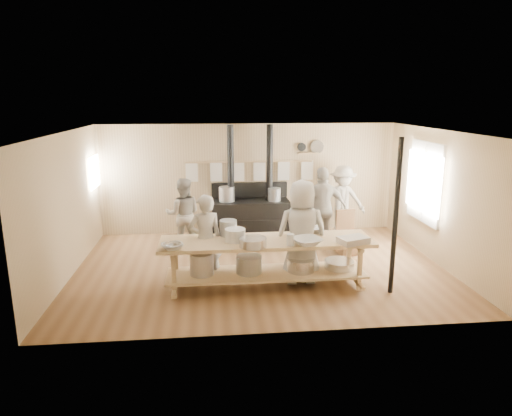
# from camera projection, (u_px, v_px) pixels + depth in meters

# --- Properties ---
(ground) EXTENTS (7.00, 7.00, 0.00)m
(ground) POSITION_uv_depth(u_px,v_px,m) (260.00, 268.00, 8.79)
(ground) COLOR brown
(ground) RESTS_ON ground
(room_shell) EXTENTS (7.00, 7.00, 7.00)m
(room_shell) POSITION_uv_depth(u_px,v_px,m) (261.00, 185.00, 8.40)
(room_shell) COLOR tan
(room_shell) RESTS_ON ground
(window_right) EXTENTS (0.09, 1.50, 1.65)m
(window_right) POSITION_uv_depth(u_px,v_px,m) (425.00, 182.00, 9.35)
(window_right) COLOR beige
(window_right) RESTS_ON ground
(left_opening) EXTENTS (0.00, 0.90, 0.90)m
(left_opening) POSITION_uv_depth(u_px,v_px,m) (94.00, 172.00, 10.00)
(left_opening) COLOR white
(left_opening) RESTS_ON ground
(stove) EXTENTS (1.90, 0.75, 2.60)m
(stove) POSITION_uv_depth(u_px,v_px,m) (250.00, 214.00, 10.71)
(stove) COLOR black
(stove) RESTS_ON ground
(towel_rail) EXTENTS (3.00, 0.04, 0.47)m
(towel_rail) POSITION_uv_depth(u_px,v_px,m) (249.00, 168.00, 10.73)
(towel_rail) COLOR tan
(towel_rail) RESTS_ON ground
(back_wall_shelf) EXTENTS (0.63, 0.14, 0.32)m
(back_wall_shelf) POSITION_uv_depth(u_px,v_px,m) (311.00, 149.00, 10.81)
(back_wall_shelf) COLOR tan
(back_wall_shelf) RESTS_ON ground
(prep_table) EXTENTS (3.60, 0.90, 0.85)m
(prep_table) POSITION_uv_depth(u_px,v_px,m) (266.00, 258.00, 7.79)
(prep_table) COLOR tan
(prep_table) RESTS_ON ground
(support_post) EXTENTS (0.08, 0.08, 2.60)m
(support_post) POSITION_uv_depth(u_px,v_px,m) (396.00, 218.00, 7.38)
(support_post) COLOR black
(support_post) RESTS_ON ground
(cook_far_left) EXTENTS (0.66, 0.51, 1.61)m
(cook_far_left) POSITION_uv_depth(u_px,v_px,m) (205.00, 240.00, 7.85)
(cook_far_left) COLOR #9E978C
(cook_far_left) RESTS_ON ground
(cook_left) EXTENTS (0.76, 0.60, 1.55)m
(cook_left) POSITION_uv_depth(u_px,v_px,m) (183.00, 214.00, 9.69)
(cook_left) COLOR #9E978C
(cook_left) RESTS_ON ground
(cook_center) EXTENTS (0.91, 0.60, 1.84)m
(cook_center) POSITION_uv_depth(u_px,v_px,m) (302.00, 232.00, 7.91)
(cook_center) COLOR #9E978C
(cook_center) RESTS_ON ground
(cook_right) EXTENTS (1.06, 0.48, 1.78)m
(cook_right) POSITION_uv_depth(u_px,v_px,m) (322.00, 209.00, 9.69)
(cook_right) COLOR #9E978C
(cook_right) RESTS_ON ground
(cook_by_window) EXTENTS (1.11, 0.68, 1.67)m
(cook_by_window) POSITION_uv_depth(u_px,v_px,m) (342.00, 201.00, 10.68)
(cook_by_window) COLOR #9E978C
(cook_by_window) RESTS_ON ground
(chair) EXTENTS (0.48, 0.48, 0.91)m
(chair) POSITION_uv_depth(u_px,v_px,m) (348.00, 241.00, 9.56)
(chair) COLOR brown
(chair) RESTS_ON ground
(bowl_white_a) EXTENTS (0.43, 0.43, 0.09)m
(bowl_white_a) POSITION_uv_depth(u_px,v_px,m) (172.00, 247.00, 7.23)
(bowl_white_a) COLOR white
(bowl_white_a) RESTS_ON prep_table
(bowl_steel_a) EXTENTS (0.42, 0.42, 0.09)m
(bowl_steel_a) POSITION_uv_depth(u_px,v_px,m) (172.00, 246.00, 7.23)
(bowl_steel_a) COLOR silver
(bowl_steel_a) RESTS_ON prep_table
(bowl_white_b) EXTENTS (0.59, 0.59, 0.11)m
(bowl_white_b) POSITION_uv_depth(u_px,v_px,m) (307.00, 241.00, 7.44)
(bowl_white_b) COLOR white
(bowl_white_b) RESTS_ON prep_table
(bowl_steel_b) EXTENTS (0.42, 0.42, 0.10)m
(bowl_steel_b) POSITION_uv_depth(u_px,v_px,m) (315.00, 230.00, 8.11)
(bowl_steel_b) COLOR silver
(bowl_steel_b) RESTS_ON prep_table
(roasting_pan) EXTENTS (0.56, 0.46, 0.11)m
(roasting_pan) POSITION_uv_depth(u_px,v_px,m) (353.00, 240.00, 7.52)
(roasting_pan) COLOR #B2B2B7
(roasting_pan) RESTS_ON prep_table
(mixing_bowl_large) EXTENTS (0.56, 0.56, 0.14)m
(mixing_bowl_large) POSITION_uv_depth(u_px,v_px,m) (253.00, 242.00, 7.35)
(mixing_bowl_large) COLOR silver
(mixing_bowl_large) RESTS_ON prep_table
(bucket_galv) EXTENTS (0.37, 0.37, 0.27)m
(bucket_galv) POSITION_uv_depth(u_px,v_px,m) (228.00, 228.00, 7.93)
(bucket_galv) COLOR gray
(bucket_galv) RESTS_ON prep_table
(deep_bowl_enamel) EXTENTS (0.37, 0.37, 0.21)m
(deep_bowl_enamel) POSITION_uv_depth(u_px,v_px,m) (235.00, 235.00, 7.61)
(deep_bowl_enamel) COLOR white
(deep_bowl_enamel) RESTS_ON prep_table
(pitcher) EXTENTS (0.15, 0.15, 0.19)m
(pitcher) POSITION_uv_depth(u_px,v_px,m) (290.00, 240.00, 7.41)
(pitcher) COLOR white
(pitcher) RESTS_ON prep_table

